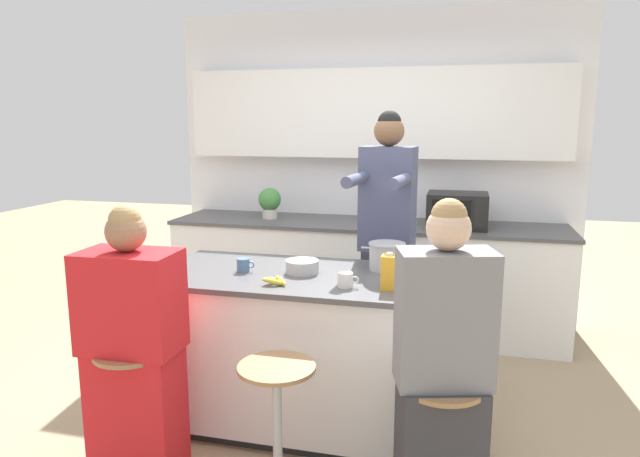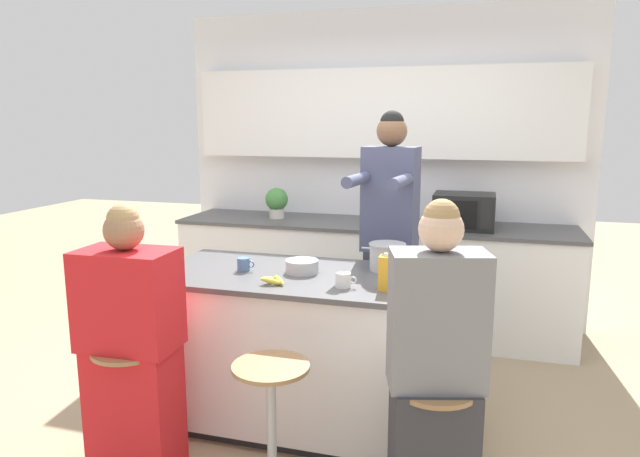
# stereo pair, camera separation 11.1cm
# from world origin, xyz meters

# --- Properties ---
(ground_plane) EXTENTS (16.00, 16.00, 0.00)m
(ground_plane) POSITION_xyz_m (0.00, 0.00, 0.00)
(ground_plane) COLOR tan
(wall_back) EXTENTS (3.54, 0.22, 2.70)m
(wall_back) POSITION_xyz_m (0.00, 1.97, 1.54)
(wall_back) COLOR white
(wall_back) RESTS_ON ground_plane
(back_counter) EXTENTS (3.28, 0.71, 0.93)m
(back_counter) POSITION_xyz_m (0.00, 1.63, 0.46)
(back_counter) COLOR white
(back_counter) RESTS_ON ground_plane
(kitchen_island) EXTENTS (1.84, 0.83, 0.91)m
(kitchen_island) POSITION_xyz_m (0.00, 0.00, 0.46)
(kitchen_island) COLOR black
(kitchen_island) RESTS_ON ground_plane
(bar_stool_leftmost) EXTENTS (0.38, 0.38, 0.67)m
(bar_stool_leftmost) POSITION_xyz_m (-0.74, -0.73, 0.36)
(bar_stool_leftmost) COLOR #997047
(bar_stool_leftmost) RESTS_ON ground_plane
(bar_stool_center) EXTENTS (0.38, 0.38, 0.67)m
(bar_stool_center) POSITION_xyz_m (0.00, -0.72, 0.36)
(bar_stool_center) COLOR #997047
(bar_stool_center) RESTS_ON ground_plane
(bar_stool_rightmost) EXTENTS (0.38, 0.38, 0.67)m
(bar_stool_rightmost) POSITION_xyz_m (0.74, -0.72, 0.36)
(bar_stool_rightmost) COLOR #997047
(bar_stool_rightmost) RESTS_ON ground_plane
(person_cooking) EXTENTS (0.39, 0.62, 1.83)m
(person_cooking) POSITION_xyz_m (0.31, 0.61, 0.93)
(person_cooking) COLOR #383842
(person_cooking) RESTS_ON ground_plane
(person_wrapped_blanket) EXTENTS (0.47, 0.30, 1.38)m
(person_wrapped_blanket) POSITION_xyz_m (-0.73, -0.71, 0.65)
(person_wrapped_blanket) COLOR red
(person_wrapped_blanket) RESTS_ON ground_plane
(person_seated_near) EXTENTS (0.43, 0.35, 1.46)m
(person_seated_near) POSITION_xyz_m (0.73, -0.71, 0.67)
(person_seated_near) COLOR #333338
(person_seated_near) RESTS_ON ground_plane
(cooking_pot) EXTENTS (0.30, 0.22, 0.16)m
(cooking_pot) POSITION_xyz_m (0.37, 0.21, 0.99)
(cooking_pot) COLOR #B7BABC
(cooking_pot) RESTS_ON kitchen_island
(fruit_bowl) EXTENTS (0.19, 0.19, 0.07)m
(fruit_bowl) POSITION_xyz_m (-0.09, 0.02, 0.94)
(fruit_bowl) COLOR #B7BABC
(fruit_bowl) RESTS_ON kitchen_island
(coffee_cup_near) EXTENTS (0.10, 0.07, 0.08)m
(coffee_cup_near) POSITION_xyz_m (-0.43, -0.03, 0.95)
(coffee_cup_near) COLOR #4C7099
(coffee_cup_near) RESTS_ON kitchen_island
(coffee_cup_far) EXTENTS (0.11, 0.08, 0.08)m
(coffee_cup_far) POSITION_xyz_m (0.21, -0.20, 0.95)
(coffee_cup_far) COLOR white
(coffee_cup_far) RESTS_ON kitchen_island
(banana_bunch) EXTENTS (0.15, 0.11, 0.05)m
(banana_bunch) POSITION_xyz_m (-0.16, -0.25, 0.93)
(banana_bunch) COLOR yellow
(banana_bunch) RESTS_ON kitchen_island
(juice_carton) EXTENTS (0.08, 0.08, 0.19)m
(juice_carton) POSITION_xyz_m (0.43, -0.18, 1.00)
(juice_carton) COLOR gold
(juice_carton) RESTS_ON kitchen_island
(microwave) EXTENTS (0.47, 0.38, 0.28)m
(microwave) POSITION_xyz_m (0.74, 1.59, 1.06)
(microwave) COLOR black
(microwave) RESTS_ON back_counter
(potted_plant) EXTENTS (0.20, 0.20, 0.27)m
(potted_plant) POSITION_xyz_m (-0.84, 1.63, 1.07)
(potted_plant) COLOR beige
(potted_plant) RESTS_ON back_counter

